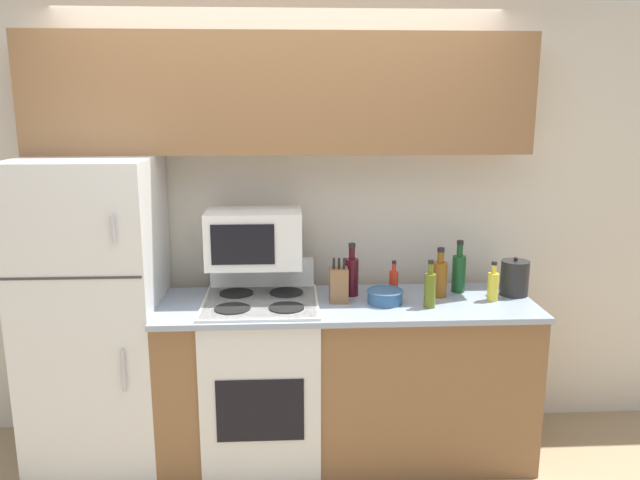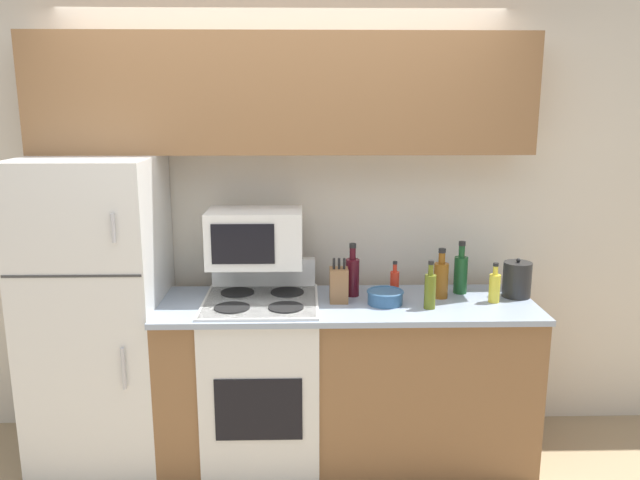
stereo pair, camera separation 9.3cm
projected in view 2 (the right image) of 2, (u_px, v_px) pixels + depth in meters
The scene contains 15 objects.
wall_back at pixel (285, 224), 3.74m from camera, with size 8.00×0.05×2.55m.
lower_cabinets at pixel (347, 380), 3.50m from camera, with size 2.03×0.64×0.93m.
refrigerator at pixel (99, 313), 3.43m from camera, with size 0.70×0.72×1.71m.
upper_cabinets at pixel (282, 94), 3.40m from camera, with size 2.73×0.30×0.64m.
stove at pixel (262, 378), 3.48m from camera, with size 0.62×0.62×1.10m.
microwave at pixel (255, 238), 3.43m from camera, with size 0.52×0.33×0.31m.
knife_block at pixel (339, 285), 3.37m from camera, with size 0.10×0.11×0.25m.
bowl at pixel (385, 297), 3.35m from camera, with size 0.20×0.20×0.07m.
bottle_olive_oil at pixel (430, 290), 3.26m from camera, with size 0.06×0.06×0.26m.
bottle_cooking_spray at pixel (495, 287), 3.37m from camera, with size 0.06×0.06×0.22m.
bottle_hot_sauce at pixel (395, 282), 3.48m from camera, with size 0.05×0.05×0.20m.
bottle_wine_red at pixel (352, 275), 3.48m from camera, with size 0.08×0.08×0.30m.
bottle_wine_green at pixel (461, 273), 3.53m from camera, with size 0.08×0.08×0.30m.
bottle_whiskey at pixel (441, 279), 3.44m from camera, with size 0.08×0.08×0.28m.
kettle at pixel (517, 279), 3.46m from camera, with size 0.16×0.16×0.22m.
Camera 2 is at (0.12, -2.94, 1.99)m, focal length 35.00 mm.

